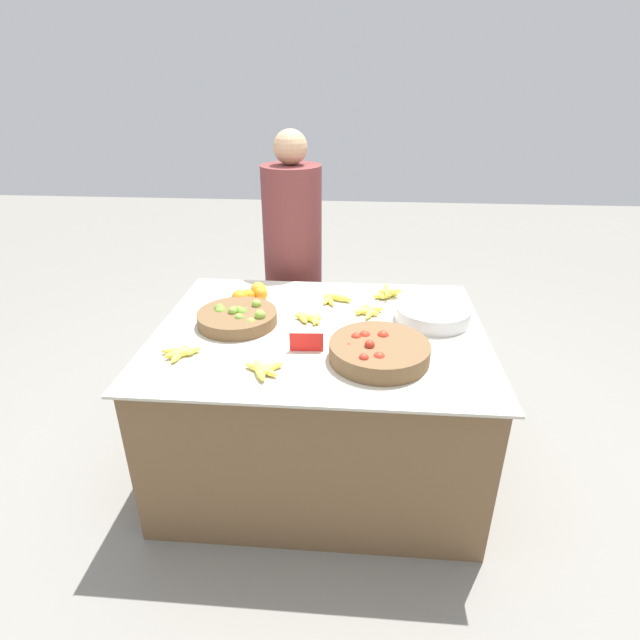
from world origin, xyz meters
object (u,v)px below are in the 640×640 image
(tomato_basket, at_px, (379,351))
(price_sign, at_px, (306,342))
(metal_bowl, at_px, (432,314))
(vendor_person, at_px, (293,272))
(lime_bowl, at_px, (238,317))

(tomato_basket, bearing_deg, price_sign, 170.98)
(tomato_basket, height_order, price_sign, tomato_basket)
(tomato_basket, height_order, metal_bowl, tomato_basket)
(tomato_basket, xyz_separation_m, metal_bowl, (0.26, 0.38, -0.00))
(tomato_basket, distance_m, vendor_person, 1.22)
(vendor_person, bearing_deg, lime_bowl, -100.27)
(lime_bowl, bearing_deg, vendor_person, 79.73)
(metal_bowl, distance_m, price_sign, 0.65)
(lime_bowl, height_order, vendor_person, vendor_person)
(price_sign, bearing_deg, tomato_basket, -12.51)
(price_sign, distance_m, vendor_person, 1.08)
(tomato_basket, relative_size, metal_bowl, 1.17)
(metal_bowl, bearing_deg, lime_bowl, -173.35)
(metal_bowl, relative_size, vendor_person, 0.23)
(lime_bowl, distance_m, price_sign, 0.41)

